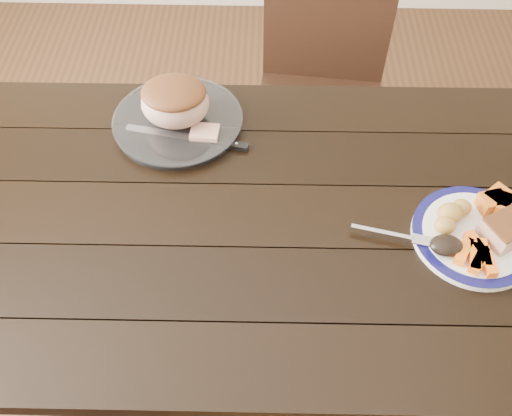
{
  "coord_description": "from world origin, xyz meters",
  "views": [
    {
      "loc": [
        0.1,
        -0.78,
        1.79
      ],
      "look_at": [
        0.08,
        -0.02,
        0.8
      ],
      "focal_mm": 40.0,
      "sensor_mm": 36.0,
      "label": 1
    }
  ],
  "objects_px": {
    "serving_platter": "(178,122)",
    "pork_slice": "(507,230)",
    "fork": "(398,236)",
    "carving_knife": "(210,142)",
    "roast_joint": "(175,103)",
    "chair_far": "(321,82)",
    "dining_table": "(223,237)",
    "dinner_plate": "(474,236)"
  },
  "relations": [
    {
      "from": "serving_platter",
      "to": "pork_slice",
      "type": "relative_size",
      "value": 3.29
    },
    {
      "from": "serving_platter",
      "to": "fork",
      "type": "relative_size",
      "value": 1.84
    },
    {
      "from": "fork",
      "to": "roast_joint",
      "type": "height_order",
      "value": "roast_joint"
    },
    {
      "from": "fork",
      "to": "carving_knife",
      "type": "relative_size",
      "value": 0.56
    },
    {
      "from": "dining_table",
      "to": "fork",
      "type": "bearing_deg",
      "value": -9.44
    },
    {
      "from": "roast_joint",
      "to": "carving_knife",
      "type": "xyz_separation_m",
      "value": [
        0.09,
        -0.07,
        -0.07
      ]
    },
    {
      "from": "chair_far",
      "to": "pork_slice",
      "type": "relative_size",
      "value": 9.38
    },
    {
      "from": "dinner_plate",
      "to": "serving_platter",
      "type": "xyz_separation_m",
      "value": [
        -0.69,
        0.34,
        0.0
      ]
    },
    {
      "from": "chair_far",
      "to": "fork",
      "type": "relative_size",
      "value": 5.26
    },
    {
      "from": "dining_table",
      "to": "carving_knife",
      "type": "distance_m",
      "value": 0.25
    },
    {
      "from": "dining_table",
      "to": "dinner_plate",
      "type": "distance_m",
      "value": 0.57
    },
    {
      "from": "chair_far",
      "to": "carving_knife",
      "type": "xyz_separation_m",
      "value": [
        -0.32,
        -0.52,
        0.23
      ]
    },
    {
      "from": "chair_far",
      "to": "roast_joint",
      "type": "bearing_deg",
      "value": 53.38
    },
    {
      "from": "dinner_plate",
      "to": "carving_knife",
      "type": "distance_m",
      "value": 0.66
    },
    {
      "from": "carving_knife",
      "to": "dinner_plate",
      "type": "bearing_deg",
      "value": -13.51
    },
    {
      "from": "chair_far",
      "to": "serving_platter",
      "type": "relative_size",
      "value": 2.85
    },
    {
      "from": "chair_far",
      "to": "dinner_plate",
      "type": "relative_size",
      "value": 3.42
    },
    {
      "from": "dining_table",
      "to": "chair_far",
      "type": "distance_m",
      "value": 0.8
    },
    {
      "from": "dinner_plate",
      "to": "pork_slice",
      "type": "xyz_separation_m",
      "value": [
        0.06,
        -0.01,
        0.03
      ]
    },
    {
      "from": "dinner_plate",
      "to": "pork_slice",
      "type": "bearing_deg",
      "value": -4.76
    },
    {
      "from": "dining_table",
      "to": "pork_slice",
      "type": "height_order",
      "value": "pork_slice"
    },
    {
      "from": "fork",
      "to": "roast_joint",
      "type": "xyz_separation_m",
      "value": [
        -0.52,
        0.35,
        0.05
      ]
    },
    {
      "from": "chair_far",
      "to": "carving_knife",
      "type": "relative_size",
      "value": 2.92
    },
    {
      "from": "serving_platter",
      "to": "carving_knife",
      "type": "relative_size",
      "value": 1.03
    },
    {
      "from": "dining_table",
      "to": "fork",
      "type": "xyz_separation_m",
      "value": [
        0.39,
        -0.06,
        0.11
      ]
    },
    {
      "from": "fork",
      "to": "carving_knife",
      "type": "height_order",
      "value": "fork"
    },
    {
      "from": "dining_table",
      "to": "carving_knife",
      "type": "xyz_separation_m",
      "value": [
        -0.04,
        0.22,
        0.1
      ]
    },
    {
      "from": "dining_table",
      "to": "dinner_plate",
      "type": "relative_size",
      "value": 5.91
    },
    {
      "from": "pork_slice",
      "to": "roast_joint",
      "type": "bearing_deg",
      "value": 155.16
    },
    {
      "from": "dinner_plate",
      "to": "roast_joint",
      "type": "distance_m",
      "value": 0.77
    },
    {
      "from": "carving_knife",
      "to": "serving_platter",
      "type": "bearing_deg",
      "value": 153.53
    },
    {
      "from": "dinner_plate",
      "to": "pork_slice",
      "type": "relative_size",
      "value": 2.74
    },
    {
      "from": "chair_far",
      "to": "roast_joint",
      "type": "distance_m",
      "value": 0.68
    },
    {
      "from": "pork_slice",
      "to": "roast_joint",
      "type": "distance_m",
      "value": 0.83
    },
    {
      "from": "pork_slice",
      "to": "carving_knife",
      "type": "bearing_deg",
      "value": 157.08
    },
    {
      "from": "chair_far",
      "to": "dining_table",
      "type": "bearing_deg",
      "value": 75.02
    },
    {
      "from": "roast_joint",
      "to": "dinner_plate",
      "type": "bearing_deg",
      "value": -26.39
    },
    {
      "from": "pork_slice",
      "to": "dining_table",
      "type": "bearing_deg",
      "value": 174.6
    },
    {
      "from": "dining_table",
      "to": "serving_platter",
      "type": "distance_m",
      "value": 0.33
    },
    {
      "from": "fork",
      "to": "carving_knife",
      "type": "bearing_deg",
      "value": 159.68
    },
    {
      "from": "dinner_plate",
      "to": "pork_slice",
      "type": "distance_m",
      "value": 0.07
    },
    {
      "from": "chair_far",
      "to": "carving_knife",
      "type": "distance_m",
      "value": 0.65
    }
  ]
}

